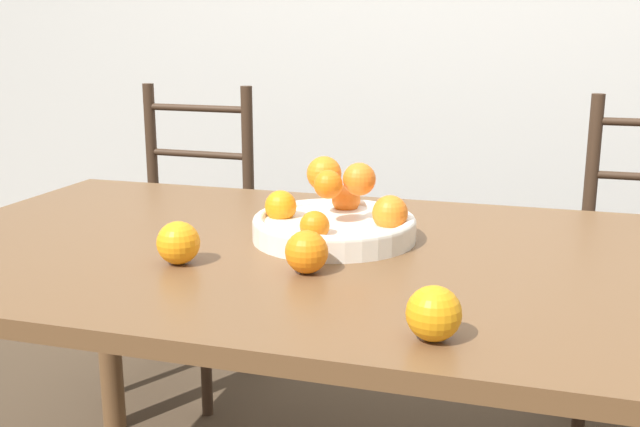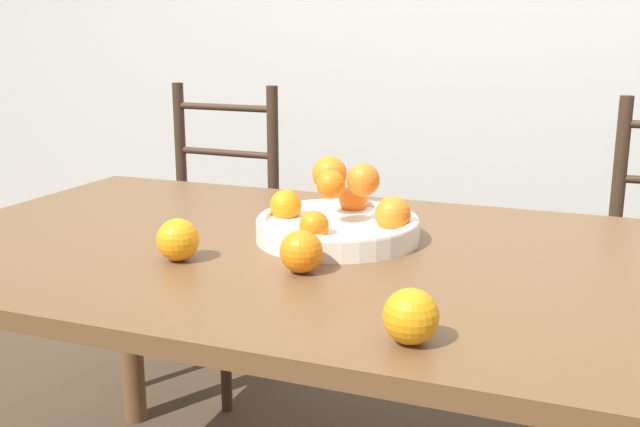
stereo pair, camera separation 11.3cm
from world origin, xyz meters
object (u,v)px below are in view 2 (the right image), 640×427
at_px(orange_loose_0, 178,240).
at_px(orange_loose_2, 301,252).
at_px(chair_left, 209,246).
at_px(orange_loose_1, 411,316).
at_px(fruit_bowl, 339,220).

relative_size(orange_loose_0, orange_loose_2, 1.03).
bearing_deg(orange_loose_2, chair_left, 127.93).
distance_m(orange_loose_2, chair_left, 1.29).
xyz_separation_m(orange_loose_0, orange_loose_2, (0.25, 0.02, -0.00)).
height_order(orange_loose_0, orange_loose_2, orange_loose_0).
height_order(orange_loose_2, chair_left, chair_left).
distance_m(orange_loose_1, orange_loose_2, 0.36).
height_order(fruit_bowl, orange_loose_2, fruit_bowl).
distance_m(fruit_bowl, orange_loose_0, 0.35).
bearing_deg(orange_loose_2, orange_loose_1, -41.85).
bearing_deg(fruit_bowl, orange_loose_2, -86.97).
relative_size(orange_loose_1, chair_left, 0.08).
relative_size(fruit_bowl, orange_loose_0, 4.19).
xyz_separation_m(orange_loose_1, chair_left, (-1.04, 1.23, -0.34)).
xyz_separation_m(orange_loose_2, chair_left, (-0.77, 0.98, -0.34)).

